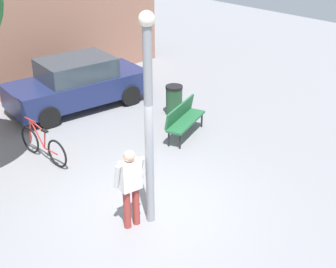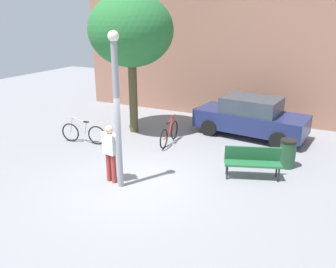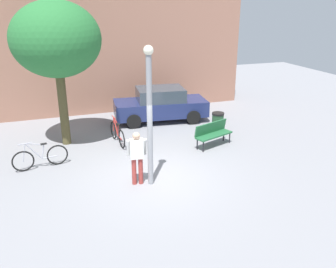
{
  "view_description": "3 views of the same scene",
  "coord_description": "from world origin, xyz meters",
  "px_view_note": "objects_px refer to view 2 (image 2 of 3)",
  "views": [
    {
      "loc": [
        -5.16,
        -6.02,
        5.71
      ],
      "look_at": [
        1.16,
        0.58,
        1.1
      ],
      "focal_mm": 49.46,
      "sensor_mm": 36.0,
      "label": 1
    },
    {
      "loc": [
        4.67,
        -7.35,
        4.43
      ],
      "look_at": [
        0.54,
        1.08,
        1.2
      ],
      "focal_mm": 36.23,
      "sensor_mm": 36.0,
      "label": 2
    },
    {
      "loc": [
        -2.94,
        -9.74,
        5.24
      ],
      "look_at": [
        0.53,
        0.18,
        1.33
      ],
      "focal_mm": 38.26,
      "sensor_mm": 36.0,
      "label": 3
    }
  ],
  "objects_px": {
    "bicycle_red": "(169,133)",
    "lamppost": "(117,105)",
    "plaza_tree": "(131,31)",
    "bicycle_silver": "(83,133)",
    "park_bench": "(253,160)",
    "person_by_lamppost": "(110,150)",
    "parked_car_navy": "(251,117)",
    "trash_bin": "(288,153)"
  },
  "relations": [
    {
      "from": "park_bench",
      "to": "plaza_tree",
      "type": "relative_size",
      "value": 0.31
    },
    {
      "from": "bicycle_red",
      "to": "parked_car_navy",
      "type": "distance_m",
      "value": 3.28
    },
    {
      "from": "person_by_lamppost",
      "to": "park_bench",
      "type": "relative_size",
      "value": 1.0
    },
    {
      "from": "park_bench",
      "to": "bicycle_silver",
      "type": "bearing_deg",
      "value": 179.07
    },
    {
      "from": "lamppost",
      "to": "person_by_lamppost",
      "type": "relative_size",
      "value": 2.48
    },
    {
      "from": "bicycle_silver",
      "to": "trash_bin",
      "type": "height_order",
      "value": "bicycle_silver"
    },
    {
      "from": "park_bench",
      "to": "bicycle_red",
      "type": "bearing_deg",
      "value": 156.51
    },
    {
      "from": "lamppost",
      "to": "bicycle_red",
      "type": "relative_size",
      "value": 2.3
    },
    {
      "from": "person_by_lamppost",
      "to": "parked_car_navy",
      "type": "height_order",
      "value": "person_by_lamppost"
    },
    {
      "from": "parked_car_navy",
      "to": "trash_bin",
      "type": "bearing_deg",
      "value": -54.23
    },
    {
      "from": "bicycle_red",
      "to": "bicycle_silver",
      "type": "xyz_separation_m",
      "value": [
        -2.88,
        -1.37,
        0.0
      ]
    },
    {
      "from": "lamppost",
      "to": "bicycle_red",
      "type": "distance_m",
      "value": 4.12
    },
    {
      "from": "lamppost",
      "to": "trash_bin",
      "type": "distance_m",
      "value": 5.5
    },
    {
      "from": "lamppost",
      "to": "bicycle_silver",
      "type": "xyz_separation_m",
      "value": [
        -3.15,
        2.26,
        -1.93
      ]
    },
    {
      "from": "lamppost",
      "to": "trash_bin",
      "type": "xyz_separation_m",
      "value": [
        3.94,
        3.35,
        -1.86
      ]
    },
    {
      "from": "park_bench",
      "to": "person_by_lamppost",
      "type": "bearing_deg",
      "value": -149.82
    },
    {
      "from": "park_bench",
      "to": "bicycle_red",
      "type": "xyz_separation_m",
      "value": [
        -3.39,
        1.47,
        -0.16
      ]
    },
    {
      "from": "park_bench",
      "to": "parked_car_navy",
      "type": "xyz_separation_m",
      "value": [
        -0.92,
        3.6,
        0.23
      ]
    },
    {
      "from": "lamppost",
      "to": "park_bench",
      "type": "xyz_separation_m",
      "value": [
        3.12,
        2.16,
        -1.77
      ]
    },
    {
      "from": "plaza_tree",
      "to": "parked_car_navy",
      "type": "xyz_separation_m",
      "value": [
        4.37,
        1.51,
        -3.17
      ]
    },
    {
      "from": "bicycle_silver",
      "to": "plaza_tree",
      "type": "bearing_deg",
      "value": 63.68
    },
    {
      "from": "park_bench",
      "to": "lamppost",
      "type": "bearing_deg",
      "value": -145.28
    },
    {
      "from": "plaza_tree",
      "to": "bicycle_silver",
      "type": "xyz_separation_m",
      "value": [
        -0.98,
        -1.98,
        -3.56
      ]
    },
    {
      "from": "bicycle_red",
      "to": "bicycle_silver",
      "type": "distance_m",
      "value": 3.19
    },
    {
      "from": "park_bench",
      "to": "parked_car_navy",
      "type": "height_order",
      "value": "parked_car_navy"
    },
    {
      "from": "bicycle_red",
      "to": "plaza_tree",
      "type": "bearing_deg",
      "value": 162.05
    },
    {
      "from": "plaza_tree",
      "to": "parked_car_navy",
      "type": "distance_m",
      "value": 5.61
    },
    {
      "from": "person_by_lamppost",
      "to": "park_bench",
      "type": "xyz_separation_m",
      "value": [
        3.5,
        2.04,
        -0.42
      ]
    },
    {
      "from": "bicycle_silver",
      "to": "trash_bin",
      "type": "bearing_deg",
      "value": 8.73
    },
    {
      "from": "lamppost",
      "to": "park_bench",
      "type": "height_order",
      "value": "lamppost"
    },
    {
      "from": "plaza_tree",
      "to": "bicycle_silver",
      "type": "bearing_deg",
      "value": -116.32
    },
    {
      "from": "plaza_tree",
      "to": "bicycle_red",
      "type": "height_order",
      "value": "plaza_tree"
    },
    {
      "from": "person_by_lamppost",
      "to": "parked_car_navy",
      "type": "bearing_deg",
      "value": 65.37
    },
    {
      "from": "lamppost",
      "to": "park_bench",
      "type": "bearing_deg",
      "value": 34.72
    },
    {
      "from": "parked_car_navy",
      "to": "trash_bin",
      "type": "relative_size",
      "value": 4.88
    },
    {
      "from": "parked_car_navy",
      "to": "trash_bin",
      "type": "xyz_separation_m",
      "value": [
        1.74,
        -2.41,
        -0.32
      ]
    },
    {
      "from": "bicycle_red",
      "to": "lamppost",
      "type": "bearing_deg",
      "value": -85.78
    },
    {
      "from": "bicycle_red",
      "to": "parked_car_navy",
      "type": "xyz_separation_m",
      "value": [
        2.47,
        2.13,
        0.39
      ]
    },
    {
      "from": "lamppost",
      "to": "person_by_lamppost",
      "type": "distance_m",
      "value": 1.4
    },
    {
      "from": "plaza_tree",
      "to": "trash_bin",
      "type": "xyz_separation_m",
      "value": [
        6.1,
        -0.9,
        -3.5
      ]
    },
    {
      "from": "lamppost",
      "to": "park_bench",
      "type": "distance_m",
      "value": 4.19
    },
    {
      "from": "person_by_lamppost",
      "to": "plaza_tree",
      "type": "xyz_separation_m",
      "value": [
        -1.78,
        4.12,
        2.98
      ]
    }
  ]
}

